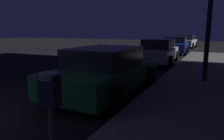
# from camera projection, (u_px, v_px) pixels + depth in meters

# --- Properties ---
(parking_meter) EXTENTS (0.19, 0.19, 1.41)m
(parking_meter) POSITION_uv_depth(u_px,v_px,m) (51.00, 108.00, 2.00)
(parking_meter) COLOR #59595B
(parking_meter) RESTS_ON sidewalk
(car_green) EXTENTS (2.16, 4.54, 1.43)m
(car_green) POSITION_uv_depth(u_px,v_px,m) (107.00, 71.00, 6.51)
(car_green) COLOR #19592D
(car_green) RESTS_ON ground
(car_silver) EXTENTS (2.06, 4.11, 1.43)m
(car_silver) POSITION_uv_depth(u_px,v_px,m) (158.00, 51.00, 12.25)
(car_silver) COLOR #B7B7BF
(car_silver) RESTS_ON ground
(car_blue) EXTENTS (2.15, 4.49, 1.43)m
(car_blue) POSITION_uv_depth(u_px,v_px,m) (176.00, 45.00, 17.56)
(car_blue) COLOR navy
(car_blue) RESTS_ON ground
(car_white) EXTENTS (2.19, 4.17, 1.43)m
(car_white) POSITION_uv_depth(u_px,v_px,m) (186.00, 41.00, 23.26)
(car_white) COLOR silver
(car_white) RESTS_ON ground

